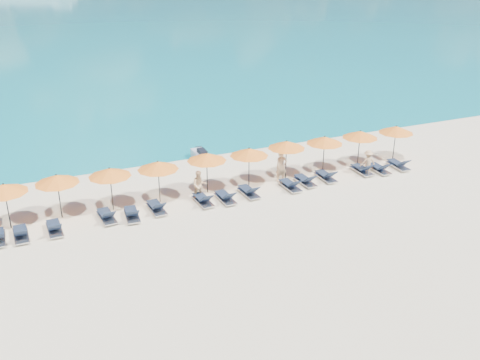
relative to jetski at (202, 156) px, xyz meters
name	(u,v)px	position (x,y,z in m)	size (l,w,h in m)	color
ground	(266,226)	(-0.25, -9.48, -0.30)	(1400.00, 1400.00, 0.00)	beige
jetski	(202,156)	(0.00, 0.00, 0.00)	(0.81, 2.08, 0.74)	silver
beachgoer_a	(281,167)	(2.91, -5.02, 0.60)	(0.66, 0.43, 1.81)	#DAAB79
beachgoer_b	(199,185)	(-2.07, -5.40, 0.49)	(0.77, 0.44, 1.58)	#DAAB79
beachgoer_c	(368,162)	(8.10, -5.94, 0.41)	(0.92, 0.43, 1.43)	#DAAB79
umbrella_0	(4,188)	(-11.24, -4.84, 1.71)	(2.10, 2.10, 2.28)	black
umbrella_1	(57,179)	(-8.92, -4.66, 1.71)	(2.10, 2.10, 2.28)	black
umbrella_2	(110,172)	(-6.46, -4.80, 1.71)	(2.10, 2.10, 2.28)	black
umbrella_3	(158,165)	(-4.06, -4.86, 1.71)	(2.10, 2.10, 2.28)	black
umbrella_4	(207,157)	(-1.38, -4.69, 1.71)	(2.10, 2.10, 2.28)	black
umbrella_5	(249,152)	(0.98, -4.91, 1.71)	(2.10, 2.10, 2.28)	black
umbrella_6	(287,145)	(3.41, -4.63, 1.71)	(2.10, 2.10, 2.28)	black
umbrella_7	(325,140)	(5.78, -4.82, 1.71)	(2.10, 2.10, 2.28)	black
umbrella_8	(360,134)	(8.27, -4.76, 1.71)	(2.10, 2.10, 2.28)	black
umbrella_9	(396,130)	(10.84, -4.84, 1.71)	(2.10, 2.10, 2.28)	black
lounger_1	(21,234)	(-10.85, -6.10, -0.07)	(0.65, 1.71, 0.66)	silver
lounger_2	(54,228)	(-9.41, -6.13, -0.07)	(0.66, 1.71, 0.66)	silver
lounger_3	(107,216)	(-6.97, -5.85, -0.07)	(0.75, 1.74, 0.66)	silver
lounger_4	(132,214)	(-5.82, -6.16, -0.07)	(0.78, 1.75, 0.66)	silver
lounger_5	(157,207)	(-4.52, -5.90, -0.07)	(0.69, 1.72, 0.66)	silver
lounger_6	(203,200)	(-2.10, -5.99, -0.07)	(0.70, 1.73, 0.66)	silver
lounger_7	(226,197)	(-0.93, -6.17, -0.07)	(0.68, 1.72, 0.66)	silver
lounger_8	(249,191)	(0.47, -6.01, -0.07)	(0.68, 1.72, 0.66)	silver
lounger_9	(290,185)	(2.89, -6.13, -0.07)	(0.66, 1.71, 0.66)	silver
lounger_10	(305,180)	(3.98, -5.89, -0.07)	(0.66, 1.71, 0.66)	silver
lounger_11	(326,176)	(5.37, -5.81, -0.07)	(0.68, 1.72, 0.66)	silver
lounger_12	(362,169)	(7.85, -5.80, -0.07)	(0.67, 1.72, 0.66)	silver
lounger_13	(379,168)	(8.88, -6.07, -0.07)	(0.65, 1.71, 0.66)	silver
lounger_14	(398,164)	(10.32, -6.02, -0.07)	(0.71, 1.73, 0.66)	silver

